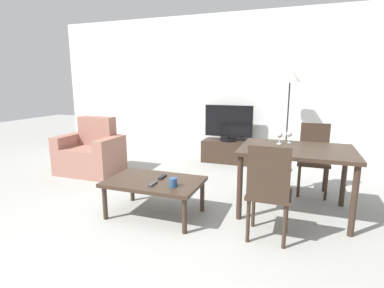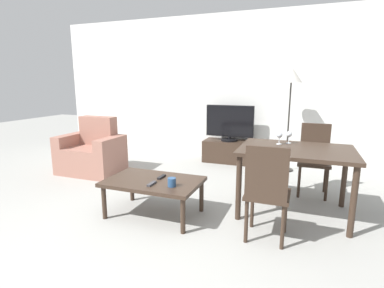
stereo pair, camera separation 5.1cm
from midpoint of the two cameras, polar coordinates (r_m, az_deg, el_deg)
ground_plane at (r=2.75m, az=-17.92°, el=-21.13°), size 18.00×18.00×0.00m
wall_back at (r=5.81m, az=5.26°, el=10.53°), size 6.96×0.06×2.70m
armchair at (r=5.16m, az=-18.96°, el=-1.76°), size 0.98×0.66×0.91m
tv_stand at (r=5.62m, az=6.59°, el=-1.37°), size 0.92×0.44×0.40m
tv at (r=5.52m, az=6.71°, el=3.96°), size 0.88×0.31×0.65m
coffee_table at (r=3.36m, az=-7.57°, el=-7.54°), size 1.04×0.67×0.41m
dining_table at (r=3.50m, az=18.85°, el=-2.22°), size 1.21×0.89×0.75m
dining_chair_near at (r=2.83m, az=13.90°, el=-8.29°), size 0.40×0.40×0.93m
dining_chair_far at (r=4.28m, az=21.84°, el=-2.00°), size 0.40×0.40×0.93m
floor_lamp at (r=5.13m, az=17.89°, el=11.34°), size 0.34×0.34×1.70m
remote_primary at (r=3.19m, az=-7.94°, el=-7.53°), size 0.04×0.15×0.02m
remote_secondary at (r=3.40m, az=-6.10°, el=-6.27°), size 0.04×0.15×0.02m
cup_white_near at (r=3.11m, az=-4.10°, el=-7.29°), size 0.09×0.09×0.09m
wine_glass_left at (r=3.63m, az=15.97°, el=1.57°), size 0.07×0.07×0.15m
wine_glass_center at (r=3.72m, az=17.64°, el=1.70°), size 0.07×0.07×0.15m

